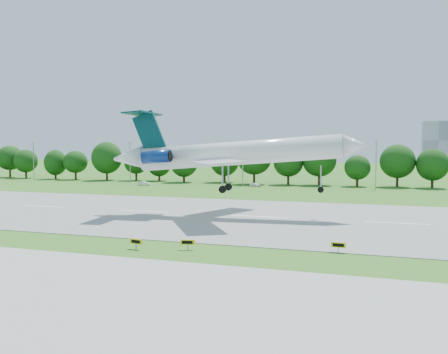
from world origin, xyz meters
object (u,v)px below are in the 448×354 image
(taxi_sign_left, at_px, (136,242))
(service_vehicle_a, at_px, (144,183))
(service_vehicle_b, at_px, (255,185))
(airliner, at_px, (226,153))

(taxi_sign_left, distance_m, service_vehicle_a, 87.97)
(service_vehicle_a, bearing_deg, service_vehicle_b, -90.32)
(taxi_sign_left, bearing_deg, service_vehicle_a, 128.62)
(airliner, bearing_deg, taxi_sign_left, -99.21)
(service_vehicle_a, bearing_deg, airliner, -152.35)
(taxi_sign_left, distance_m, service_vehicle_b, 84.74)
(taxi_sign_left, xyz_separation_m, service_vehicle_a, (-40.92, 77.88, -0.22))
(airliner, bearing_deg, service_vehicle_b, 93.54)
(airliner, height_order, service_vehicle_b, airliner)
(service_vehicle_b, bearing_deg, service_vehicle_a, 118.41)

